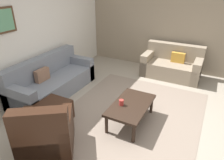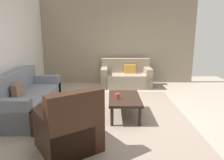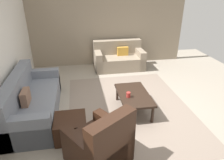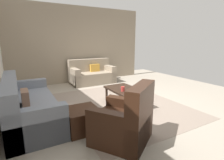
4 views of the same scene
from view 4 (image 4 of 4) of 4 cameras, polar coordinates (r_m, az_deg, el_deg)
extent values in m
plane|color=gray|center=(4.39, 2.82, -7.95)|extent=(8.00, 8.00, 0.00)
cube|color=gray|center=(6.83, -10.82, 11.30)|extent=(0.12, 5.20, 2.80)
cube|color=gray|center=(4.39, 2.83, -7.90)|extent=(3.43, 2.67, 0.01)
cube|color=slate|center=(3.82, -24.82, -9.07)|extent=(2.22, 0.88, 0.42)
cube|color=slate|center=(3.74, -30.08, -6.34)|extent=(2.22, 0.24, 0.88)
cube|color=slate|center=(2.86, -23.16, -14.20)|extent=(0.20, 0.88, 0.62)
cube|color=slate|center=(4.75, -26.02, -3.73)|extent=(0.20, 0.88, 0.62)
cube|color=brown|center=(3.48, -26.70, -5.23)|extent=(0.36, 0.12, 0.28)
cube|color=gray|center=(6.48, -6.41, 0.76)|extent=(0.86, 1.58, 0.42)
cube|color=gray|center=(6.72, -7.49, 3.15)|extent=(0.24, 1.58, 0.88)
cube|color=gray|center=(6.23, -12.29, 0.99)|extent=(0.86, 0.20, 0.62)
cube|color=gray|center=(6.75, -1.03, 2.19)|extent=(0.86, 0.20, 0.62)
cube|color=gold|center=(6.55, -5.70, 4.01)|extent=(0.12, 0.36, 0.28)
cube|color=black|center=(2.83, 3.07, -15.39)|extent=(1.11, 1.11, 0.44)
cube|color=black|center=(2.63, 9.29, -11.68)|extent=(0.62, 0.77, 0.95)
cube|color=black|center=(3.06, 5.49, -11.48)|extent=(0.75, 0.59, 0.60)
cube|color=black|center=(2.54, 0.14, -16.89)|extent=(0.75, 0.59, 0.60)
cube|color=black|center=(3.18, -9.80, -12.69)|extent=(0.56, 0.56, 0.40)
cylinder|color=black|center=(4.07, 11.31, -7.23)|extent=(0.06, 0.06, 0.36)
cylinder|color=black|center=(4.81, 3.71, -3.84)|extent=(0.06, 0.06, 0.36)
cylinder|color=black|center=(3.77, 5.22, -8.69)|extent=(0.06, 0.06, 0.36)
cylinder|color=black|center=(4.56, -1.80, -4.77)|extent=(0.06, 0.06, 0.36)
cube|color=black|center=(4.22, 4.42, -3.34)|extent=(1.10, 0.64, 0.05)
cylinder|color=#B2332D|center=(4.03, 3.55, -2.94)|extent=(0.09, 0.09, 0.11)
camera|label=1|loc=(3.59, 59.37, 22.32)|focal=33.04mm
camera|label=2|loc=(2.16, 83.54, 5.45)|focal=33.88mm
camera|label=3|loc=(1.53, 85.55, 41.25)|focal=32.45mm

